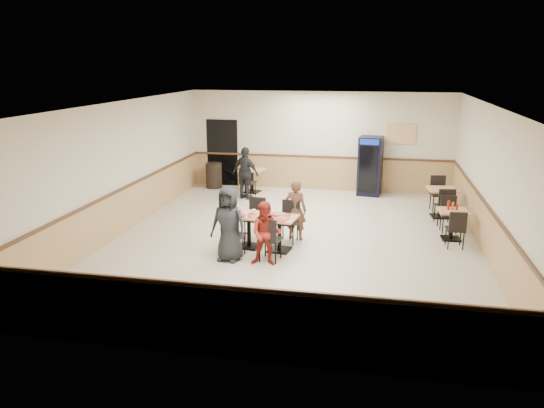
% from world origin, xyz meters
% --- Properties ---
extents(ground, '(10.00, 10.00, 0.00)m').
position_xyz_m(ground, '(0.00, 0.00, 0.00)').
color(ground, beige).
rests_on(ground, ground).
extents(room_shell, '(10.00, 10.00, 10.00)m').
position_xyz_m(room_shell, '(1.78, 2.55, 0.58)').
color(room_shell, silver).
rests_on(room_shell, ground).
extents(main_table, '(1.46, 0.87, 0.74)m').
position_xyz_m(main_table, '(-0.53, -0.67, 0.49)').
color(main_table, black).
rests_on(main_table, ground).
extents(main_chairs, '(1.43, 1.76, 0.93)m').
position_xyz_m(main_chairs, '(-0.58, -0.67, 0.47)').
color(main_chairs, black).
rests_on(main_chairs, ground).
extents(diner_woman_left, '(0.80, 0.59, 1.50)m').
position_xyz_m(diner_woman_left, '(-1.08, -1.44, 0.75)').
color(diner_woman_left, black).
rests_on(diner_woman_left, ground).
extents(diner_woman_right, '(0.64, 0.50, 1.27)m').
position_xyz_m(diner_woman_right, '(-0.30, -1.55, 0.63)').
color(diner_woman_right, maroon).
rests_on(diner_woman_right, ground).
extents(diner_man_opposite, '(0.53, 0.39, 1.35)m').
position_xyz_m(diner_man_opposite, '(0.02, 0.09, 0.68)').
color(diner_man_opposite, brown).
rests_on(diner_man_opposite, ground).
extents(lone_diner, '(0.96, 0.70, 1.51)m').
position_xyz_m(lone_diner, '(-1.94, 3.39, 0.76)').
color(lone_diner, black).
rests_on(lone_diner, ground).
extents(tabletop_clutter, '(1.22, 0.65, 0.12)m').
position_xyz_m(tabletop_clutter, '(-0.54, -0.74, 0.76)').
color(tabletop_clutter, red).
rests_on(tabletop_clutter, main_table).
extents(side_table_near, '(0.67, 0.67, 0.68)m').
position_xyz_m(side_table_near, '(3.44, 0.75, 0.45)').
color(side_table_near, black).
rests_on(side_table_near, ground).
extents(side_table_near_chair_south, '(0.42, 0.42, 0.86)m').
position_xyz_m(side_table_near_chair_south, '(3.44, 0.21, 0.43)').
color(side_table_near_chair_south, black).
rests_on(side_table_near_chair_south, ground).
extents(side_table_near_chair_north, '(0.42, 0.42, 0.86)m').
position_xyz_m(side_table_near_chair_north, '(3.44, 1.29, 0.43)').
color(side_table_near_chair_north, black).
rests_on(side_table_near_chair_north, ground).
extents(side_table_far, '(0.79, 0.79, 0.75)m').
position_xyz_m(side_table_far, '(3.39, 2.54, 0.50)').
color(side_table_far, black).
rests_on(side_table_far, ground).
extents(side_table_far_chair_south, '(0.50, 0.50, 0.95)m').
position_xyz_m(side_table_far_chair_south, '(3.39, 1.94, 0.47)').
color(side_table_far_chair_south, black).
rests_on(side_table_far_chair_south, ground).
extents(side_table_far_chair_north, '(0.50, 0.50, 0.95)m').
position_xyz_m(side_table_far_chair_north, '(3.39, 3.14, 0.47)').
color(side_table_far_chair_north, black).
rests_on(side_table_far_chair_north, ground).
extents(condiment_caddy, '(0.23, 0.06, 0.20)m').
position_xyz_m(condiment_caddy, '(3.41, 0.80, 0.76)').
color(condiment_caddy, '#A2160B').
rests_on(condiment_caddy, side_table_near).
extents(back_table, '(0.79, 0.79, 0.72)m').
position_xyz_m(back_table, '(-1.94, 4.20, 0.48)').
color(back_table, black).
rests_on(back_table, ground).
extents(back_table_chair_lone, '(0.50, 0.50, 0.91)m').
position_xyz_m(back_table_chair_lone, '(-1.94, 3.63, 0.45)').
color(back_table_chair_lone, black).
rests_on(back_table_chair_lone, ground).
extents(pepsi_cooler, '(0.74, 0.75, 1.74)m').
position_xyz_m(pepsi_cooler, '(1.55, 4.59, 0.87)').
color(pepsi_cooler, black).
rests_on(pepsi_cooler, ground).
extents(trash_bin, '(0.50, 0.50, 0.79)m').
position_xyz_m(trash_bin, '(-3.26, 4.55, 0.39)').
color(trash_bin, black).
rests_on(trash_bin, ground).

